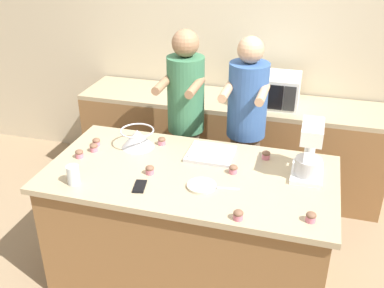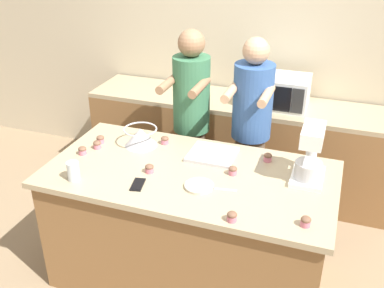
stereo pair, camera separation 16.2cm
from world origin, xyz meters
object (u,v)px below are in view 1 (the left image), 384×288
(knife, at_px, (219,188))
(cupcake_5, at_px, (162,141))
(drinking_glass, at_px, (73,175))
(cupcake_7, at_px, (238,215))
(baking_tray, at_px, (211,153))
(cell_phone, at_px, (140,186))
(cupcake_3, at_px, (311,217))
(stand_mixer, at_px, (310,153))
(cupcake_2, at_px, (150,170))
(cupcake_8, at_px, (266,155))
(microwave_oven, at_px, (271,89))
(cupcake_4, at_px, (79,154))
(person_right, at_px, (246,133))
(cupcake_6, at_px, (94,147))
(cupcake_1, at_px, (96,142))
(cupcake_0, at_px, (233,169))
(person_left, at_px, (186,124))
(small_plate, at_px, (202,186))
(mixing_bowl, at_px, (137,138))

(knife, bearing_deg, cupcake_5, 139.25)
(drinking_glass, distance_m, cupcake_5, 0.75)
(cupcake_7, bearing_deg, baking_tray, 115.50)
(cell_phone, relative_size, cupcake_3, 2.59)
(stand_mixer, distance_m, cupcake_7, 0.69)
(cupcake_2, bearing_deg, cupcake_8, 30.43)
(microwave_oven, bearing_deg, cupcake_4, -129.93)
(person_right, distance_m, cupcake_6, 1.17)
(cupcake_1, bearing_deg, cupcake_4, -98.95)
(cupcake_0, bearing_deg, cell_phone, -148.25)
(cupcake_6, bearing_deg, cupcake_7, -24.06)
(cell_phone, relative_size, cupcake_7, 2.59)
(stand_mixer, xyz_separation_m, cupcake_2, (-0.98, -0.26, -0.13))
(stand_mixer, relative_size, cupcake_1, 6.17)
(person_left, distance_m, cupcake_6, 0.80)
(drinking_glass, relative_size, cupcake_8, 2.09)
(person_right, xyz_separation_m, cupcake_5, (-0.55, -0.40, 0.05))
(cupcake_2, bearing_deg, person_right, 58.90)
(stand_mixer, xyz_separation_m, cell_phone, (-0.99, -0.43, -0.16))
(cell_phone, distance_m, cupcake_6, 0.60)
(cupcake_2, bearing_deg, cupcake_1, 152.62)
(cupcake_5, height_order, cupcake_7, same)
(cupcake_5, bearing_deg, cupcake_1, -162.11)
(cupcake_5, distance_m, cupcake_6, 0.49)
(person_right, height_order, cupcake_6, person_right)
(person_left, bearing_deg, drinking_glass, -111.54)
(cupcake_6, bearing_deg, cupcake_3, -15.31)
(cupcake_6, relative_size, cupcake_7, 1.00)
(drinking_glass, height_order, small_plate, drinking_glass)
(cupcake_3, bearing_deg, stand_mixer, 95.51)
(cupcake_1, height_order, cupcake_5, same)
(cupcake_1, bearing_deg, cupcake_7, -27.07)
(microwave_oven, bearing_deg, person_left, -133.50)
(drinking_glass, xyz_separation_m, cupcake_5, (0.35, 0.66, -0.03))
(mixing_bowl, relative_size, cupcake_2, 4.12)
(cupcake_0, height_order, cupcake_2, same)
(baking_tray, relative_size, drinking_glass, 2.56)
(cell_phone, distance_m, cupcake_4, 0.59)
(cell_phone, bearing_deg, mixing_bowl, 113.25)
(person_left, xyz_separation_m, knife, (0.47, -0.86, 0.01))
(stand_mixer, xyz_separation_m, cupcake_4, (-1.53, -0.19, -0.13))
(small_plate, height_order, cupcake_3, cupcake_3)
(stand_mixer, bearing_deg, person_left, 150.83)
(stand_mixer, bearing_deg, cupcake_2, -165.06)
(cupcake_0, bearing_deg, small_plate, -125.43)
(cupcake_3, height_order, cupcake_8, same)
(person_left, relative_size, drinking_glass, 13.14)
(small_plate, relative_size, cupcake_1, 3.07)
(person_right, bearing_deg, small_plate, -98.14)
(drinking_glass, bearing_deg, mixing_bowl, 71.41)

